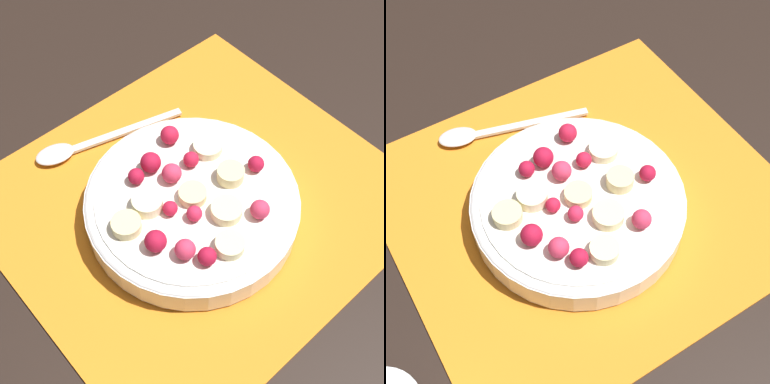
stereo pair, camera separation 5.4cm
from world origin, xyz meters
TOP-DOWN VIEW (x-y plane):
  - ground_plane at (0.00, 0.00)m, footprint 3.00×3.00m
  - placemat at (0.00, 0.00)m, footprint 0.41×0.38m
  - fruit_bowl at (-0.02, -0.01)m, footprint 0.22×0.22m
  - spoon at (-0.05, 0.14)m, footprint 0.18×0.07m

SIDE VIEW (x-z plane):
  - ground_plane at x=0.00m, z-range 0.00..0.00m
  - placemat at x=0.00m, z-range 0.00..0.01m
  - spoon at x=-0.05m, z-range 0.01..0.01m
  - fruit_bowl at x=-0.02m, z-range 0.00..0.05m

